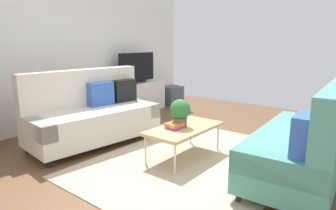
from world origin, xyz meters
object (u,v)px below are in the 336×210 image
(couch_green, at_px, (306,142))
(coffee_table, at_px, (184,129))
(tv_console, at_px, (137,97))
(storage_trunk, at_px, (171,95))
(bottle_0, at_px, (125,81))
(tv, at_px, (137,68))
(vase_0, at_px, (115,81))
(table_book_0, at_px, (175,127))
(couch_beige, at_px, (93,114))
(potted_plant, at_px, (180,112))

(couch_green, xyz_separation_m, coffee_table, (-0.29, 1.42, -0.05))
(tv_console, bearing_deg, couch_green, -107.98)
(storage_trunk, distance_m, bottle_0, 1.57)
(tv, bearing_deg, coffee_table, -123.03)
(tv, xyz_separation_m, storage_trunk, (1.10, -0.08, -0.73))
(storage_trunk, distance_m, vase_0, 1.76)
(coffee_table, height_order, table_book_0, table_book_0)
(couch_beige, xyz_separation_m, table_book_0, (0.27, -1.36, -0.01))
(tv, relative_size, potted_plant, 2.73)
(couch_beige, relative_size, coffee_table, 1.80)
(tv, xyz_separation_m, bottle_0, (-0.39, -0.02, -0.23))
(coffee_table, xyz_separation_m, bottle_0, (1.12, 2.31, 0.33))
(couch_green, distance_m, potted_plant, 1.52)
(tv, height_order, vase_0, tv)
(bottle_0, bearing_deg, table_book_0, -118.67)
(couch_beige, distance_m, tv_console, 2.11)
(couch_green, height_order, bottle_0, couch_green)
(tv_console, height_order, tv, tv)
(couch_beige, bearing_deg, couch_green, 109.52)
(vase_0, bearing_deg, bottle_0, -25.50)
(bottle_0, bearing_deg, coffee_table, -115.94)
(tv_console, relative_size, vase_0, 7.05)
(couch_beige, distance_m, bottle_0, 1.76)
(coffee_table, relative_size, storage_trunk, 2.12)
(couch_beige, relative_size, tv, 1.98)
(table_book_0, distance_m, bottle_0, 2.58)
(potted_plant, bearing_deg, tv_console, 56.24)
(couch_green, height_order, storage_trunk, couch_green)
(vase_0, bearing_deg, tv_console, -4.93)
(couch_beige, bearing_deg, vase_0, -136.85)
(coffee_table, bearing_deg, potted_plant, 111.72)
(tv, bearing_deg, potted_plant, -123.99)
(couch_green, xyz_separation_m, storage_trunk, (2.32, 3.67, -0.22))
(tv_console, relative_size, table_book_0, 5.83)
(coffee_table, relative_size, table_book_0, 4.58)
(couch_green, xyz_separation_m, tv_console, (1.22, 3.77, -0.12))
(coffee_table, relative_size, potted_plant, 3.01)
(tv_console, xyz_separation_m, vase_0, (-0.58, 0.05, 0.42))
(table_book_0, bearing_deg, storage_trunk, 38.80)
(coffee_table, xyz_separation_m, potted_plant, (-0.02, 0.05, 0.23))
(potted_plant, distance_m, table_book_0, 0.20)
(tv, height_order, storage_trunk, tv)
(couch_green, relative_size, table_book_0, 8.12)
(coffee_table, bearing_deg, storage_trunk, 40.71)
(coffee_table, bearing_deg, vase_0, 68.71)
(potted_plant, bearing_deg, couch_green, -78.05)
(storage_trunk, bearing_deg, tv, 175.84)
(tv_console, xyz_separation_m, potted_plant, (-1.54, -2.30, 0.30))
(tv_console, bearing_deg, coffee_table, -122.81)
(couch_beige, distance_m, table_book_0, 1.38)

